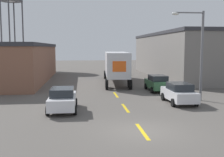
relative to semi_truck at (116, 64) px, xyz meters
The scene contains 9 objects.
ground_plane 20.37m from the semi_truck, 93.03° to the right, with size 160.00×160.00×0.00m, color #56514C.
road_centerline 14.83m from the semi_truck, 94.19° to the right, with size 0.20×14.17×0.01m.
warehouse_left 14.07m from the semi_truck, 167.26° to the left, with size 10.59×22.43×4.81m.
warehouse_right 13.39m from the semi_truck, 30.49° to the left, with size 10.45×25.99×6.43m.
semi_truck is the anchor object (origin of this frame).
parked_car_left_near 16.04m from the semi_truck, 109.99° to the right, with size 1.94×4.16×1.58m.
parked_car_right_near 13.81m from the semi_truck, 76.00° to the right, with size 1.94×4.16×1.58m.
parked_car_right_mid 8.01m from the semi_truck, 65.03° to the right, with size 1.94×4.16×1.58m.
street_lamp 13.59m from the semi_truck, 67.65° to the right, with size 2.64×0.32×7.17m.
Camera 1 is at (-3.07, -13.85, 4.31)m, focal length 45.00 mm.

